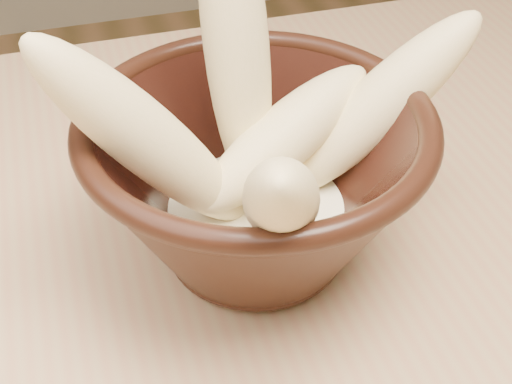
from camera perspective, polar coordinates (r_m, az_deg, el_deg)
bowl at (r=0.44m, az=0.00°, el=1.00°), size 0.21×0.21×0.12m
milk_puddle at (r=0.46m, az=0.00°, el=-1.80°), size 0.12×0.12×0.02m
banana_upright at (r=0.43m, az=-1.61°, el=11.85°), size 0.05×0.08×0.20m
banana_left at (r=0.40m, az=-8.77°, el=4.23°), size 0.14×0.04×0.16m
banana_right at (r=0.45m, az=9.73°, el=6.75°), size 0.15×0.05×0.14m
banana_across at (r=0.44m, az=2.36°, el=4.44°), size 0.15×0.09×0.08m
banana_front at (r=0.37m, az=2.04°, el=-0.83°), size 0.09×0.15×0.15m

